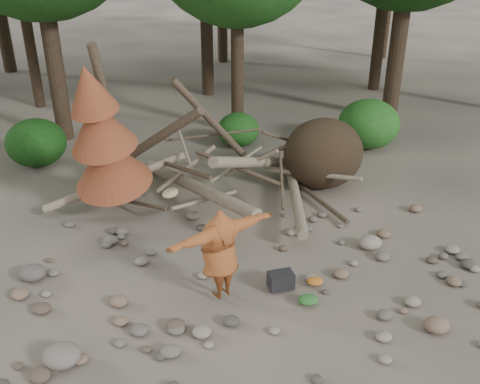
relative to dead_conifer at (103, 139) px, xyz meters
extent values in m
plane|color=#514C44|center=(3.12, -3.37, -2.11)|extent=(120.00, 120.00, 0.00)
ellipsoid|color=#332619|center=(5.72, 0.93, -1.12)|extent=(2.20, 1.87, 1.98)
cylinder|color=gray|center=(2.12, 0.33, -1.56)|extent=(2.61, 5.11, 1.08)
cylinder|color=gray|center=(3.92, 0.83, -1.21)|extent=(3.18, 3.71, 1.90)
cylinder|color=brown|center=(0.92, 1.23, -0.71)|extent=(3.08, 1.91, 2.49)
cylinder|color=gray|center=(4.72, 0.13, -1.76)|extent=(1.13, 4.98, 0.43)
cylinder|color=brown|center=(2.82, 1.43, -0.31)|extent=(2.39, 1.03, 2.89)
cylinder|color=gray|center=(0.12, 0.63, -1.41)|extent=(3.71, 0.86, 1.20)
cylinder|color=#4C3F30|center=(0.62, 0.13, -1.81)|extent=(1.52, 1.70, 0.49)
cylinder|color=gray|center=(3.32, 1.03, -1.31)|extent=(1.57, 0.85, 0.69)
cylinder|color=#4C3F30|center=(4.92, 1.53, -0.91)|extent=(1.92, 1.25, 1.10)
cylinder|color=gray|center=(1.92, 0.83, -0.61)|extent=(0.37, 1.42, 0.85)
cylinder|color=#4C3F30|center=(5.32, -0.17, -1.96)|extent=(0.79, 2.54, 0.12)
cylinder|color=gray|center=(2.32, -0.27, -1.66)|extent=(1.78, 1.11, 0.29)
cylinder|color=#4C3F30|center=(0.22, 0.43, 0.09)|extent=(0.67, 1.13, 4.35)
cone|color=brown|center=(0.06, 0.12, -0.61)|extent=(2.06, 2.13, 1.86)
cone|color=brown|center=(-0.05, -0.09, 0.39)|extent=(1.71, 1.78, 1.65)
cone|color=brown|center=(-0.14, -0.28, 1.29)|extent=(1.23, 1.30, 1.41)
cylinder|color=#38281C|center=(-1.88, 6.13, 2.37)|extent=(0.56, 0.56, 8.96)
cylinder|color=#38281C|center=(4.12, 5.83, 1.46)|extent=(0.44, 0.44, 7.14)
cylinder|color=#38281C|center=(-3.38, 10.13, 1.67)|extent=(0.42, 0.42, 7.56)
ellipsoid|color=#164412|center=(-2.38, 3.83, -1.39)|extent=(1.80, 1.80, 1.44)
ellipsoid|color=#1E5719|center=(3.92, 4.43, -1.55)|extent=(1.40, 1.40, 1.12)
ellipsoid|color=#266720|center=(8.12, 3.63, -1.31)|extent=(2.00, 2.00, 1.60)
imported|color=brown|center=(2.26, -3.65, -1.09)|extent=(2.36, 1.59, 1.89)
cylinder|color=tan|center=(1.41, -3.16, 0.02)|extent=(0.38, 0.39, 0.13)
cube|color=black|center=(3.48, -3.59, -1.95)|extent=(0.53, 0.39, 0.33)
ellipsoid|color=#2B6629|center=(3.89, -4.15, -2.04)|extent=(0.39, 0.33, 0.15)
ellipsoid|color=#B5661F|center=(4.20, -3.58, -2.05)|extent=(0.34, 0.28, 0.12)
ellipsoid|color=slate|center=(-0.57, -5.01, -1.92)|extent=(0.63, 0.57, 0.38)
ellipsoid|color=#826451|center=(5.96, -5.25, -1.98)|extent=(0.45, 0.41, 0.27)
ellipsoid|color=gray|center=(5.83, -2.41, -1.95)|extent=(0.52, 0.47, 0.31)
ellipsoid|color=#5A514C|center=(-1.50, -2.42, -1.95)|extent=(0.54, 0.49, 0.33)
camera|label=1|loc=(1.24, -12.12, 4.41)|focal=40.00mm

